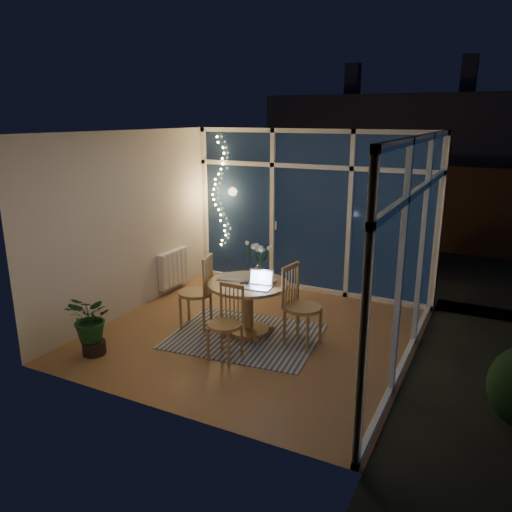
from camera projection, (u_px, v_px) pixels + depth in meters
name	position (u px, v px, depth m)	size (l,w,h in m)	color
floor	(254.00, 334.00, 6.61)	(4.00, 4.00, 0.00)	olive
ceiling	(254.00, 132.00, 5.91)	(4.00, 4.00, 0.00)	white
wall_back	(311.00, 212.00, 7.98)	(4.00, 0.04, 2.60)	silver
wall_front	(155.00, 285.00, 4.54)	(4.00, 0.04, 2.60)	silver
wall_left	(130.00, 224.00, 7.13)	(0.04, 4.00, 2.60)	silver
wall_right	(419.00, 258.00, 5.39)	(0.04, 4.00, 2.60)	silver
window_wall_back	(310.00, 213.00, 7.94)	(4.00, 0.10, 2.60)	white
window_wall_right	(415.00, 258.00, 5.41)	(0.10, 4.00, 2.60)	white
radiator	(174.00, 268.00, 8.12)	(0.10, 0.70, 0.58)	white
fairy_lights	(219.00, 192.00, 8.53)	(0.24, 0.10, 1.85)	#FFCD66
garden_patio	(381.00, 253.00, 10.70)	(12.00, 6.00, 0.10)	black
garden_fence	(367.00, 204.00, 11.09)	(11.00, 0.08, 1.80)	#372414
neighbour_roof	(410.00, 139.00, 13.19)	(7.00, 3.00, 2.20)	#363740
garden_shrubs	(297.00, 240.00, 9.76)	(0.90, 0.90, 0.90)	black
rug	(245.00, 336.00, 6.53)	(1.87, 1.49, 0.01)	beige
dining_table	(248.00, 308.00, 6.52)	(1.05, 1.05, 0.71)	#AF884F
chair_left	(195.00, 291.00, 6.70)	(0.48, 0.48, 1.03)	#AF884F
chair_right	(303.00, 306.00, 6.17)	(0.48, 0.48, 1.04)	#AF884F
chair_front	(225.00, 323.00, 5.82)	(0.42, 0.42, 0.91)	#AF884F
laptop	(258.00, 279.00, 6.18)	(0.31, 0.27, 0.23)	silver
flower_vase	(259.00, 269.00, 6.64)	(0.20, 0.20, 0.21)	silver
bowl	(271.00, 281.00, 6.43)	(0.15, 0.15, 0.04)	white
newspapers	(235.00, 277.00, 6.59)	(0.42, 0.32, 0.02)	silver
phone	(244.00, 283.00, 6.38)	(0.10, 0.05, 0.01)	black
potted_plant	(92.00, 325.00, 5.95)	(0.54, 0.47, 0.76)	#17411C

